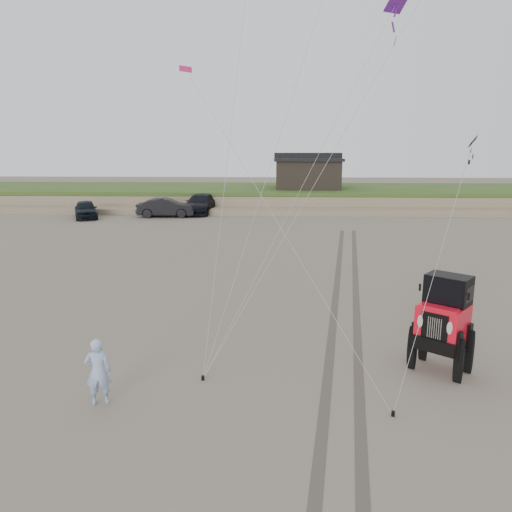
{
  "coord_description": "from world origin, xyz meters",
  "views": [
    {
      "loc": [
        -0.8,
        -11.63,
        5.9
      ],
      "look_at": [
        -1.45,
        3.0,
        2.6
      ],
      "focal_mm": 35.0,
      "sensor_mm": 36.0,
      "label": 1
    }
  ],
  "objects_px": {
    "truck_a": "(86,209)",
    "jeep": "(442,334)",
    "cabin": "(307,172)",
    "truck_c": "(201,204)",
    "man": "(98,372)",
    "truck_b": "(166,208)"
  },
  "relations": [
    {
      "from": "cabin",
      "to": "man",
      "type": "xyz_separation_m",
      "value": [
        -6.89,
        -38.25,
        -2.44
      ]
    },
    {
      "from": "jeep",
      "to": "truck_c",
      "type": "bearing_deg",
      "value": 148.43
    },
    {
      "from": "truck_c",
      "to": "jeep",
      "type": "relative_size",
      "value": 1.02
    },
    {
      "from": "truck_a",
      "to": "jeep",
      "type": "bearing_deg",
      "value": -76.84
    },
    {
      "from": "truck_c",
      "to": "jeep",
      "type": "bearing_deg",
      "value": -62.81
    },
    {
      "from": "cabin",
      "to": "truck_c",
      "type": "bearing_deg",
      "value": -148.95
    },
    {
      "from": "truck_a",
      "to": "truck_c",
      "type": "xyz_separation_m",
      "value": [
        8.93,
        3.24,
        0.11
      ]
    },
    {
      "from": "truck_c",
      "to": "man",
      "type": "relative_size",
      "value": 3.55
    },
    {
      "from": "cabin",
      "to": "truck_a",
      "type": "distance_m",
      "value": 20.63
    },
    {
      "from": "truck_a",
      "to": "truck_b",
      "type": "xyz_separation_m",
      "value": [
        6.39,
        0.91,
        0.06
      ]
    },
    {
      "from": "man",
      "to": "truck_c",
      "type": "bearing_deg",
      "value": -97.92
    },
    {
      "from": "truck_a",
      "to": "truck_c",
      "type": "height_order",
      "value": "truck_c"
    },
    {
      "from": "cabin",
      "to": "truck_b",
      "type": "relative_size",
      "value": 1.36
    },
    {
      "from": "truck_c",
      "to": "truck_b",
      "type": "bearing_deg",
      "value": -130.04
    },
    {
      "from": "truck_a",
      "to": "jeep",
      "type": "height_order",
      "value": "jeep"
    },
    {
      "from": "cabin",
      "to": "jeep",
      "type": "distance_m",
      "value": 36.26
    },
    {
      "from": "truck_c",
      "to": "man",
      "type": "height_order",
      "value": "truck_c"
    },
    {
      "from": "cabin",
      "to": "truck_c",
      "type": "distance_m",
      "value": 11.33
    },
    {
      "from": "cabin",
      "to": "man",
      "type": "bearing_deg",
      "value": -100.21
    },
    {
      "from": "truck_a",
      "to": "man",
      "type": "distance_m",
      "value": 31.48
    },
    {
      "from": "truck_b",
      "to": "man",
      "type": "relative_size",
      "value": 2.94
    },
    {
      "from": "cabin",
      "to": "man",
      "type": "height_order",
      "value": "cabin"
    }
  ]
}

